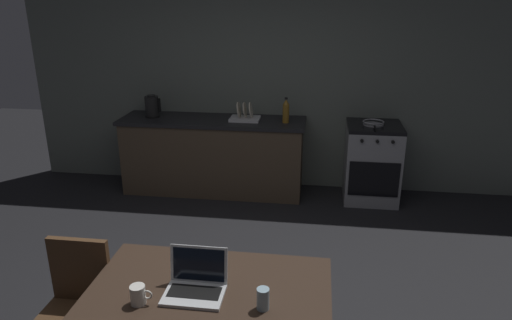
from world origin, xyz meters
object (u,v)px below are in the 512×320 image
Objects in this scene: chair at (75,303)px; bottle at (286,111)px; electric_kettle at (152,107)px; dish_rack at (245,116)px; stove_oven at (372,162)px; dining_table at (208,304)px; coffee_mug at (138,295)px; frying_pan at (374,123)px; drinking_glass at (263,299)px; laptop at (196,285)px.

bottle is (1.04, 2.90, 0.53)m from chair.
chair is at bearing -79.66° from electric_kettle.
chair is 2.57× the size of dish_rack.
stove_oven is 2.64m from electric_kettle.
dining_table is 11.13× the size of coffee_mug.
frying_pan reaches higher than coffee_mug.
chair is at bearing -100.91° from dish_rack.
coffee_mug is at bearing -158.88° from dining_table.
dining_table is 0.35m from drinking_glass.
dining_table is 4.15× the size of laptop.
drinking_glass is (0.31, -0.08, 0.12)m from dining_table.
stove_oven is 3.55m from coffee_mug.
stove_oven is 1.02× the size of chair.
dining_table is 3.90× the size of dish_rack.
chair is 3.03m from dish_rack.
stove_oven is 1.15m from bottle.
chair is at bearing -124.64° from stove_oven.
stove_oven is at bearing 42.55° from chair.
dining_table is 11.28× the size of drinking_glass.
frying_pan is 3.24m from drinking_glass.
laptop is at bearing -85.94° from dish_rack.
coffee_mug is (1.05, -3.20, -0.23)m from electric_kettle.
frying_pan is 1.20× the size of dish_rack.
laptop is at bearing -66.62° from electric_kettle.
bottle reaches higher than dining_table.
dining_table is 5.08× the size of electric_kettle.
bottle is 3.20m from coffee_mug.
drinking_glass is (0.38, -0.09, 0.01)m from laptop.
coffee_mug is at bearing -90.91° from dish_rack.
electric_kettle reaches higher than chair.
dining_table is at bearing -111.13° from stove_oven.
bottle is 0.70× the size of frying_pan.
drinking_glass is at bearing -2.91° from laptop.
coffee_mug is (-0.33, -0.13, 0.12)m from dining_table.
bottle is at bearing 57.42° from chair.
dish_rack reaches higher than dining_table.
electric_kettle is at bearing 108.26° from coffee_mug.
bottle is at bearing 80.54° from coffee_mug.
bottle is at bearing -178.78° from frying_pan.
dining_table is 3.09m from dish_rack.
drinking_glass reaches higher than coffee_mug.
frying_pan is at bearing 78.58° from laptop.
chair is 3.04m from electric_kettle.
drinking_glass is at bearing -22.74° from chair.
drinking_glass is 0.35× the size of dish_rack.
chair is 3.05× the size of bottle.
drinking_glass reaches higher than dining_table.
stove_oven is at bearing 78.40° from laptop.
electric_kettle is (-1.32, 3.06, 0.24)m from laptop.
dish_rack reaches higher than stove_oven.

